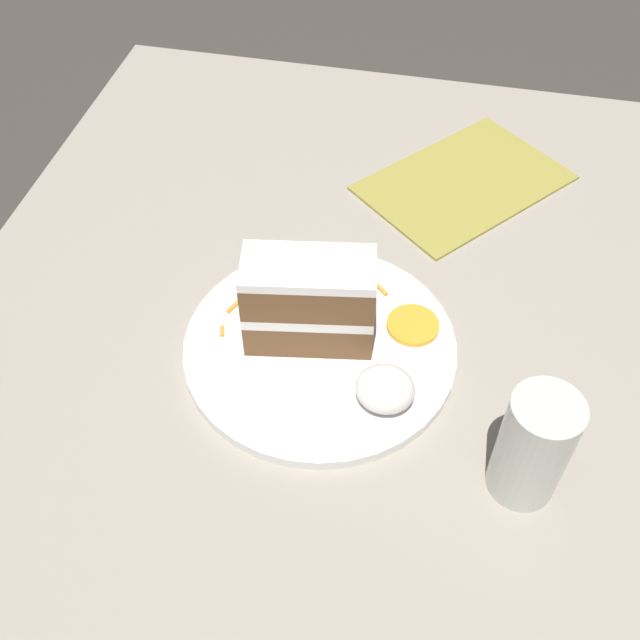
% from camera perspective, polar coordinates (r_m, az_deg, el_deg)
% --- Properties ---
extents(ground_plane, '(6.00, 6.00, 0.00)m').
position_cam_1_polar(ground_plane, '(0.82, 3.92, -1.47)').
color(ground_plane, '#38332D').
rests_on(ground_plane, ground).
extents(dining_table, '(0.90, 0.96, 0.03)m').
position_cam_1_polar(dining_table, '(0.81, 3.98, -0.70)').
color(dining_table, gray).
rests_on(dining_table, ground).
extents(plate, '(0.28, 0.28, 0.01)m').
position_cam_1_polar(plate, '(0.76, -0.00, -2.06)').
color(plate, white).
rests_on(plate, dining_table).
extents(cake_slice, '(0.13, 0.08, 0.10)m').
position_cam_1_polar(cake_slice, '(0.72, -0.86, 1.44)').
color(cake_slice, brown).
rests_on(cake_slice, plate).
extents(cream_dollop, '(0.06, 0.05, 0.04)m').
position_cam_1_polar(cream_dollop, '(0.70, 4.98, -5.25)').
color(cream_dollop, white).
rests_on(cream_dollop, plate).
extents(orange_garnish, '(0.05, 0.05, 0.01)m').
position_cam_1_polar(orange_garnish, '(0.77, 7.09, -0.40)').
color(orange_garnish, orange).
rests_on(orange_garnish, plate).
extents(carrot_shreds_scatter, '(0.16, 0.11, 0.00)m').
position_cam_1_polar(carrot_shreds_scatter, '(0.79, -2.10, 1.88)').
color(carrot_shreds_scatter, orange).
rests_on(carrot_shreds_scatter, plate).
extents(drinking_glass, '(0.06, 0.06, 0.12)m').
position_cam_1_polar(drinking_glass, '(0.66, 15.79, -9.66)').
color(drinking_glass, beige).
rests_on(drinking_glass, dining_table).
extents(menu_card, '(0.28, 0.29, 0.00)m').
position_cam_1_polar(menu_card, '(0.97, 10.90, 10.24)').
color(menu_card, '#9E933D').
rests_on(menu_card, dining_table).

